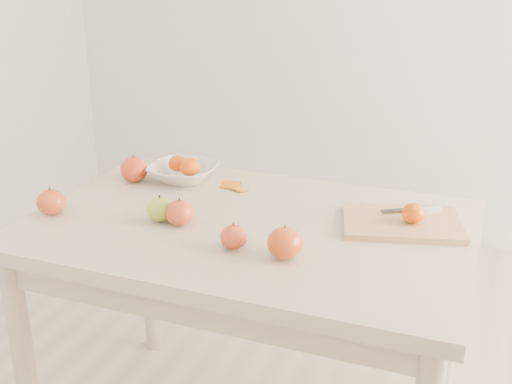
% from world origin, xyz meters
% --- Properties ---
extents(table, '(1.20, 0.80, 0.75)m').
position_xyz_m(table, '(0.00, 0.00, 0.65)').
color(table, '#C6B195').
rests_on(table, ground).
extents(cutting_board, '(0.36, 0.30, 0.02)m').
position_xyz_m(cutting_board, '(0.39, 0.12, 0.76)').
color(cutting_board, tan).
rests_on(cutting_board, table).
extents(board_tangerine, '(0.06, 0.06, 0.05)m').
position_xyz_m(board_tangerine, '(0.42, 0.11, 0.80)').
color(board_tangerine, '#C94D07').
rests_on(board_tangerine, cutting_board).
extents(fruit_bowl, '(0.22, 0.22, 0.05)m').
position_xyz_m(fruit_bowl, '(-0.32, 0.24, 0.78)').
color(fruit_bowl, white).
rests_on(fruit_bowl, table).
extents(bowl_tangerine_near, '(0.06, 0.06, 0.05)m').
position_xyz_m(bowl_tangerine_near, '(-0.35, 0.25, 0.80)').
color(bowl_tangerine_near, '#E94208').
rests_on(bowl_tangerine_near, fruit_bowl).
extents(bowl_tangerine_far, '(0.07, 0.07, 0.06)m').
position_xyz_m(bowl_tangerine_far, '(-0.29, 0.22, 0.80)').
color(bowl_tangerine_far, '#E05507').
rests_on(bowl_tangerine_far, fruit_bowl).
extents(orange_peel_a, '(0.06, 0.05, 0.01)m').
position_xyz_m(orange_peel_a, '(-0.16, 0.24, 0.75)').
color(orange_peel_a, '#CF5C0E').
rests_on(orange_peel_a, table).
extents(orange_peel_b, '(0.06, 0.05, 0.01)m').
position_xyz_m(orange_peel_b, '(-0.12, 0.22, 0.75)').
color(orange_peel_b, orange).
rests_on(orange_peel_b, table).
extents(paring_knife, '(0.16, 0.09, 0.01)m').
position_xyz_m(paring_knife, '(0.44, 0.19, 0.78)').
color(paring_knife, silver).
rests_on(paring_knife, cutting_board).
extents(apple_green, '(0.08, 0.08, 0.07)m').
position_xyz_m(apple_green, '(-0.23, -0.08, 0.78)').
color(apple_green, olive).
rests_on(apple_green, table).
extents(apple_red_e, '(0.09, 0.09, 0.08)m').
position_xyz_m(apple_red_e, '(0.16, -0.17, 0.79)').
color(apple_red_e, '#A02715').
rests_on(apple_red_e, table).
extents(apple_red_a, '(0.09, 0.09, 0.08)m').
position_xyz_m(apple_red_a, '(-0.47, 0.17, 0.79)').
color(apple_red_a, maroon).
rests_on(apple_red_a, table).
extents(apple_red_b, '(0.08, 0.08, 0.07)m').
position_xyz_m(apple_red_b, '(-0.17, -0.09, 0.79)').
color(apple_red_b, '#A60C14').
rests_on(apple_red_b, table).
extents(apple_red_c, '(0.07, 0.07, 0.06)m').
position_xyz_m(apple_red_c, '(0.03, -0.17, 0.78)').
color(apple_red_c, maroon).
rests_on(apple_red_c, table).
extents(apple_red_d, '(0.08, 0.08, 0.07)m').
position_xyz_m(apple_red_d, '(-0.54, -0.15, 0.79)').
color(apple_red_d, maroon).
rests_on(apple_red_d, table).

